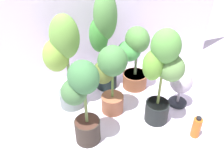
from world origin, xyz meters
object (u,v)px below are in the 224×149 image
at_px(potted_plant_back_left, 64,57).
at_px(potted_plant_back_center, 104,35).
at_px(potted_plant_front_left, 83,98).
at_px(floor_fan, 181,84).
at_px(potted_plant_front_right, 162,71).
at_px(potted_plant_back_right, 134,55).
at_px(potted_plant_center, 110,75).
at_px(nutrient_bottle, 196,127).

relative_size(potted_plant_back_left, potted_plant_back_center, 0.90).
relative_size(potted_plant_front_left, floor_fan, 2.06).
bearing_deg(potted_plant_front_right, floor_fan, 21.02).
bearing_deg(potted_plant_back_right, potted_plant_back_left, -175.33).
height_order(potted_plant_back_left, potted_plant_front_right, potted_plant_back_left).
height_order(potted_plant_front_right, potted_plant_center, potted_plant_front_right).
bearing_deg(potted_plant_back_right, floor_fan, -54.77).
bearing_deg(potted_plant_back_center, potted_plant_back_left, -158.46).
height_order(potted_plant_back_right, floor_fan, potted_plant_back_right).
height_order(potted_plant_back_right, potted_plant_back_center, potted_plant_back_center).
xyz_separation_m(potted_plant_back_right, potted_plant_center, (-0.36, -0.28, 0.03)).
xyz_separation_m(potted_plant_back_left, potted_plant_back_center, (0.43, 0.17, 0.07)).
xyz_separation_m(potted_plant_back_right, potted_plant_front_right, (-0.01, -0.54, 0.14)).
xyz_separation_m(potted_plant_back_right, nutrient_bottle, (0.20, -0.82, -0.29)).
bearing_deg(potted_plant_front_right, potted_plant_back_right, 88.55).
bearing_deg(potted_plant_center, potted_plant_back_center, 78.75).
height_order(potted_plant_back_left, potted_plant_front_left, potted_plant_back_left).
relative_size(potted_plant_back_center, floor_fan, 2.83).
distance_m(potted_plant_back_right, potted_plant_center, 0.45).
relative_size(potted_plant_back_left, potted_plant_back_right, 1.34).
distance_m(potted_plant_back_right, floor_fan, 0.53).
xyz_separation_m(potted_plant_front_left, floor_fan, (0.97, 0.12, -0.20)).
xyz_separation_m(potted_plant_front_right, potted_plant_front_left, (-0.66, 0.00, -0.09)).
height_order(potted_plant_front_left, nutrient_bottle, potted_plant_front_left).
bearing_deg(potted_plant_back_center, nutrient_bottle, -62.95).
height_order(floor_fan, nutrient_bottle, floor_fan).
bearing_deg(potted_plant_back_left, potted_plant_center, -32.27).
distance_m(potted_plant_front_right, potted_plant_back_center, 0.71).
bearing_deg(potted_plant_front_left, potted_plant_back_center, 58.80).
height_order(potted_plant_back_right, potted_plant_center, potted_plant_back_right).
bearing_deg(potted_plant_center, potted_plant_back_left, 147.73).
distance_m(potted_plant_back_left, potted_plant_back_center, 0.46).
xyz_separation_m(potted_plant_back_center, nutrient_bottle, (0.48, -0.93, -0.51)).
height_order(potted_plant_back_center, potted_plant_front_left, potted_plant_back_center).
xyz_separation_m(potted_plant_back_right, potted_plant_front_left, (-0.67, -0.53, 0.05)).
bearing_deg(potted_plant_front_left, potted_plant_back_right, 38.57).
distance_m(potted_plant_front_left, floor_fan, 0.99).
distance_m(potted_plant_center, floor_fan, 0.69).
relative_size(potted_plant_front_right, nutrient_bottle, 4.26).
xyz_separation_m(potted_plant_front_left, nutrient_bottle, (0.87, -0.29, -0.34)).
relative_size(potted_plant_front_right, potted_plant_front_left, 1.18).
bearing_deg(potted_plant_center, potted_plant_front_right, -37.07).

